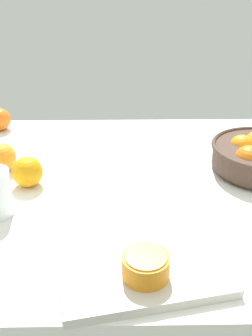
% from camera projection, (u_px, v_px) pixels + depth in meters
% --- Properties ---
extents(ground_plane, '(1.36, 0.90, 0.03)m').
position_uv_depth(ground_plane, '(131.00, 188.00, 1.04)').
color(ground_plane, white).
extents(cutting_board, '(0.33, 0.24, 0.02)m').
position_uv_depth(cutting_board, '(143.00, 271.00, 0.73)').
color(cutting_board, beige).
rests_on(cutting_board, ground_plane).
extents(orange_half_0, '(0.08, 0.08, 0.04)m').
position_uv_depth(orange_half_0, '(146.00, 266.00, 0.69)').
color(orange_half_0, orange).
rests_on(orange_half_0, cutting_board).
extents(loose_orange_0, '(0.08, 0.08, 0.08)m').
position_uv_depth(loose_orange_0, '(27.00, 172.00, 1.00)').
color(loose_orange_0, orange).
rests_on(loose_orange_0, ground_plane).
extents(loose_orange_1, '(0.08, 0.08, 0.08)m').
position_uv_depth(loose_orange_1, '(2.00, 157.00, 1.07)').
color(loose_orange_1, orange).
rests_on(loose_orange_1, ground_plane).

